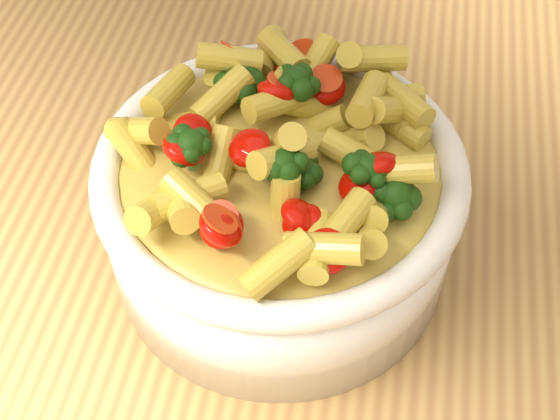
# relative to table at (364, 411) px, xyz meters

# --- Properties ---
(table) EXTENTS (1.20, 0.80, 0.90)m
(table) POSITION_rel_table_xyz_m (0.00, 0.00, 0.00)
(table) COLOR tan
(table) RESTS_ON ground
(serving_bowl) EXTENTS (0.23, 0.23, 0.10)m
(serving_bowl) POSITION_rel_table_xyz_m (-0.07, 0.06, 0.15)
(serving_bowl) COLOR white
(serving_bowl) RESTS_ON table
(pasta_salad) EXTENTS (0.18, 0.18, 0.04)m
(pasta_salad) POSITION_rel_table_xyz_m (-0.07, 0.06, 0.21)
(pasta_salad) COLOR gold
(pasta_salad) RESTS_ON serving_bowl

